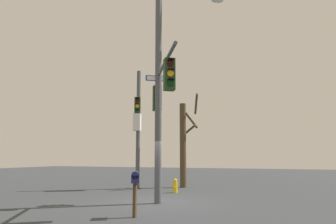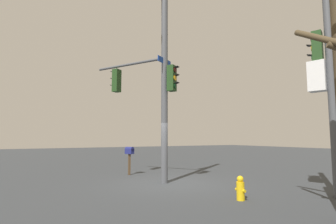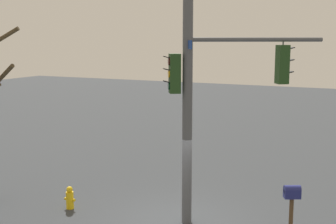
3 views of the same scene
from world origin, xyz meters
The scene contains 6 objects.
ground_plane centered at (0.00, 0.00, 0.00)m, with size 80.00×80.00×0.00m, color #33373B.
main_signal_pole_assembly centered at (-0.49, -0.46, 4.97)m, with size 5.04×3.17×9.44m.
secondary_pole_assembly centered at (4.62, 3.24, 3.91)m, with size 0.82×0.56×7.21m.
fire_hydrant centered at (3.52, 0.43, 0.34)m, with size 0.38×0.24×0.73m.
mailbox centered at (-3.18, -0.62, 1.11)m, with size 0.50×0.41×1.41m.
bare_tree_behind_pole centered at (6.40, 0.86, 2.80)m, with size 2.00×1.38×5.75m.
Camera 1 is at (-12.00, -5.11, 1.85)m, focal length 32.70 mm.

